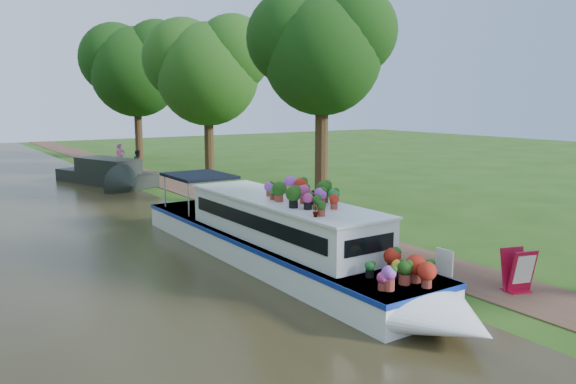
{
  "coord_description": "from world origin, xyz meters",
  "views": [
    {
      "loc": [
        -10.28,
        -15.5,
        4.47
      ],
      "look_at": [
        0.46,
        0.51,
        1.3
      ],
      "focal_mm": 35.0,
      "sensor_mm": 36.0,
      "label": 1
    }
  ],
  "objects": [
    {
      "name": "tree_near_mid",
      "position": [
        4.48,
        15.08,
        6.44
      ],
      "size": [
        6.9,
        6.6,
        9.4
      ],
      "color": "#332011",
      "rests_on": "ground"
    },
    {
      "name": "canal_water",
      "position": [
        -6.0,
        0.0,
        0.01
      ],
      "size": [
        10.0,
        100.0,
        0.02
      ],
      "primitive_type": "cube",
      "color": "#2D2713",
      "rests_on": "ground"
    },
    {
      "name": "pedestrian_pink",
      "position": [
        0.5,
        19.47,
        0.92
      ],
      "size": [
        0.7,
        0.51,
        1.77
      ],
      "primitive_type": "imported",
      "rotation": [
        0.0,
        0.0,
        0.13
      ],
      "color": "#E15DA3",
      "rests_on": "towpath"
    },
    {
      "name": "ground",
      "position": [
        0.0,
        0.0,
        0.0
      ],
      "size": [
        100.0,
        100.0,
        0.0
      ],
      "primitive_type": "plane",
      "color": "#224812",
      "rests_on": "ground"
    },
    {
      "name": "verge_plant",
      "position": [
        0.05,
        -1.96,
        0.21
      ],
      "size": [
        0.45,
        0.42,
        0.41
      ],
      "primitive_type": "imported",
      "rotation": [
        0.0,
        0.0,
        0.29
      ],
      "color": "#337121",
      "rests_on": "ground"
    },
    {
      "name": "towpath",
      "position": [
        1.2,
        0.0,
        0.01
      ],
      "size": [
        2.2,
        100.0,
        0.03
      ],
      "primitive_type": "cube",
      "color": "#4E3224",
      "rests_on": "ground"
    },
    {
      "name": "sandwich_board",
      "position": [
        1.24,
        -8.02,
        0.49
      ],
      "size": [
        0.68,
        0.67,
        1.01
      ],
      "rotation": [
        0.0,
        0.0,
        -0.3
      ],
      "color": "maroon",
      "rests_on": "towpath"
    },
    {
      "name": "tree_near_overhang",
      "position": [
        3.79,
        3.06,
        6.6
      ],
      "size": [
        5.52,
        5.28,
        8.99
      ],
      "color": "#332011",
      "rests_on": "ground"
    },
    {
      "name": "tree_near_far",
      "position": [
        3.98,
        26.09,
        7.05
      ],
      "size": [
        7.59,
        7.26,
        10.3
      ],
      "color": "#332011",
      "rests_on": "ground"
    },
    {
      "name": "second_boat",
      "position": [
        -1.75,
        14.47,
        0.57
      ],
      "size": [
        3.99,
        7.68,
        1.4
      ],
      "rotation": [
        0.0,
        0.0,
        0.32
      ],
      "color": "black",
      "rests_on": "canal_water"
    },
    {
      "name": "pedestrian_dark",
      "position": [
        0.93,
        17.39,
        0.77
      ],
      "size": [
        0.9,
        0.83,
        1.48
      ],
      "primitive_type": "imported",
      "rotation": [
        0.0,
        0.0,
        0.49
      ],
      "color": "black",
      "rests_on": "towpath"
    },
    {
      "name": "plant_boat",
      "position": [
        -2.25,
        -3.25,
        0.85
      ],
      "size": [
        2.29,
        13.52,
        2.26
      ],
      "color": "white",
      "rests_on": "canal_water"
    }
  ]
}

